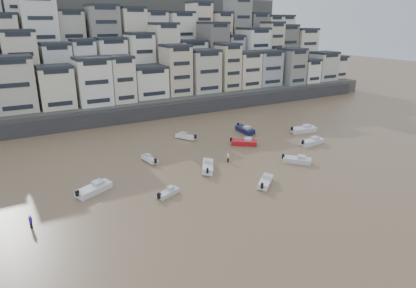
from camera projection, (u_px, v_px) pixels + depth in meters
ground at (311, 274)px, 36.87m from camera, size 400.00×400.00×0.00m
harbor_wall at (156, 112)px, 94.51m from camera, size 140.00×3.00×3.50m
hillside at (123, 54)px, 125.94m from camera, size 141.04×66.00×50.00m
boat_a at (265, 181)px, 56.47m from camera, size 5.00×4.61×1.40m
boat_b at (297, 159)px, 65.16m from camera, size 4.73×5.02×1.42m
boat_c at (208, 166)px, 62.07m from camera, size 4.62×6.04×1.60m
boat_d at (312, 141)px, 74.85m from camera, size 6.01×2.41×1.60m
boat_e at (244, 141)px, 74.49m from camera, size 5.54×4.84×1.52m
boat_f at (150, 159)px, 65.78m from camera, size 2.05×4.48×1.18m
boat_g at (304, 129)px, 82.85m from camera, size 6.65×3.23×1.74m
boat_h at (186, 136)px, 78.39m from camera, size 3.84×5.17×1.36m
boat_i at (245, 129)px, 82.82m from camera, size 2.31×6.28×1.69m
boat_j at (168, 192)px, 53.14m from camera, size 4.13×2.73×1.07m
boat_k at (94, 188)px, 53.78m from camera, size 6.26×4.42×1.64m
person_blue at (31, 222)px, 44.67m from camera, size 0.44×0.44×1.74m
person_pink at (228, 158)px, 65.50m from camera, size 0.44×0.44×1.74m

